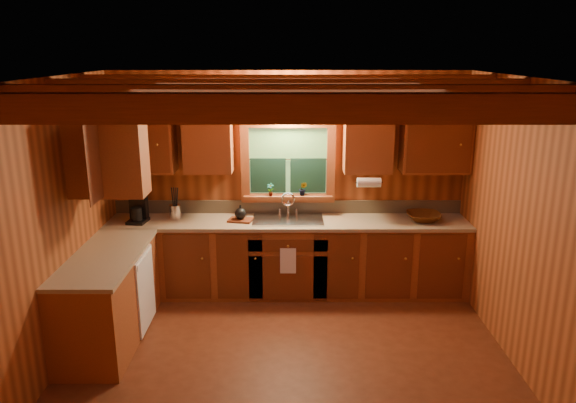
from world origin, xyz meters
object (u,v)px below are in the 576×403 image
(sink, at_px, (288,224))
(cutting_board, at_px, (241,220))
(wicker_basket, at_px, (423,217))
(coffee_maker, at_px, (138,207))

(sink, distance_m, cutting_board, 0.56)
(cutting_board, bearing_deg, sink, 16.11)
(cutting_board, distance_m, wicker_basket, 2.13)
(coffee_maker, distance_m, cutting_board, 1.19)
(cutting_board, relative_size, wicker_basket, 0.69)
(cutting_board, bearing_deg, wicker_basket, 12.19)
(sink, xyz_separation_m, wicker_basket, (1.58, -0.03, 0.09))
(wicker_basket, bearing_deg, cutting_board, -179.73)
(coffee_maker, xyz_separation_m, wicker_basket, (3.32, 0.03, -0.13))
(sink, bearing_deg, wicker_basket, -1.10)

